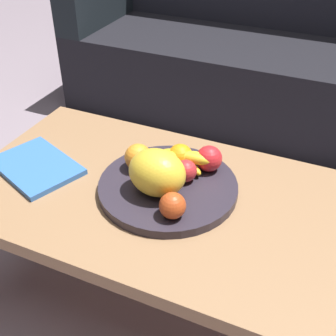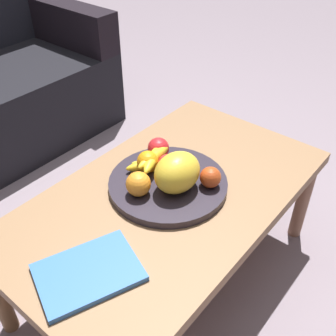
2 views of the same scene
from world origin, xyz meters
name	(u,v)px [view 1 (image 1 of 2)]	position (x,y,z in m)	size (l,w,h in m)	color
ground_plane	(159,290)	(0.00, 0.00, 0.00)	(8.00, 8.00, 0.00)	gray
coffee_table	(157,205)	(0.00, 0.00, 0.36)	(1.06, 0.62, 0.40)	#916A47
couch	(242,54)	(-0.14, 1.31, 0.30)	(1.70, 0.70, 0.90)	black
fruit_bowl	(168,187)	(0.02, 0.02, 0.41)	(0.37, 0.37, 0.03)	#2D2732
melon_large_front	(157,173)	(0.01, -0.02, 0.49)	(0.15, 0.12, 0.12)	yellow
orange_front	(138,157)	(-0.08, 0.05, 0.46)	(0.08, 0.08, 0.08)	orange
orange_left	(180,156)	(0.02, 0.10, 0.46)	(0.07, 0.07, 0.07)	orange
apple_front	(172,206)	(0.09, -0.09, 0.46)	(0.07, 0.07, 0.07)	#BB461C
apple_left	(186,171)	(0.06, 0.05, 0.46)	(0.06, 0.06, 0.06)	red
apple_right	(209,159)	(0.10, 0.13, 0.46)	(0.07, 0.07, 0.07)	red
banana_bunch	(183,160)	(0.04, 0.10, 0.46)	(0.16, 0.15, 0.06)	yellow
magazine	(36,166)	(-0.37, -0.04, 0.41)	(0.25, 0.18, 0.02)	#356CC1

